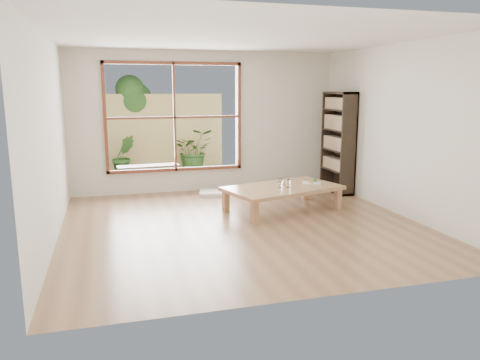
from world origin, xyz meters
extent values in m
plane|color=#95704A|center=(0.00, 0.00, 0.00)|extent=(5.00, 5.00, 0.00)
cube|color=tan|center=(0.84, 0.58, 0.36)|extent=(2.00, 1.46, 0.06)
cube|color=tan|center=(0.18, -0.04, 0.17)|extent=(0.11, 0.11, 0.34)
cube|color=tan|center=(-0.05, 0.75, 0.17)|extent=(0.11, 0.11, 0.34)
cube|color=tan|center=(1.73, 0.40, 0.17)|extent=(0.11, 0.11, 0.34)
cube|color=tan|center=(1.50, 1.20, 0.17)|extent=(0.11, 0.11, 0.34)
cube|color=white|center=(0.01, 1.99, 0.03)|extent=(0.57, 0.57, 0.07)
cube|color=#2D2219|center=(2.33, 1.62, 0.93)|extent=(0.30, 0.84, 1.86)
cylinder|color=silver|center=(0.90, 0.50, 0.46)|extent=(0.07, 0.07, 0.13)
cylinder|color=silver|center=(0.86, 0.71, 0.44)|extent=(0.07, 0.07, 0.10)
cylinder|color=silver|center=(0.87, 0.74, 0.44)|extent=(0.07, 0.07, 0.09)
cylinder|color=silver|center=(0.77, 0.52, 0.43)|extent=(0.07, 0.07, 0.09)
cube|color=white|center=(1.38, 0.65, 0.40)|extent=(0.34, 0.30, 0.02)
sphere|color=#46692A|center=(1.45, 0.69, 0.45)|extent=(0.07, 0.07, 0.07)
cube|color=#C97E2F|center=(1.34, 0.61, 0.42)|extent=(0.06, 0.06, 0.03)
cube|color=beige|center=(1.30, 0.68, 0.42)|extent=(0.08, 0.07, 0.02)
cylinder|color=silver|center=(1.41, 0.59, 0.42)|extent=(0.16, 0.07, 0.01)
cube|color=#332E25|center=(-0.60, 3.56, 0.00)|extent=(2.80, 2.00, 0.05)
cube|color=#2D2219|center=(-1.05, 3.16, 0.39)|extent=(1.24, 0.45, 0.05)
cube|color=#2D2219|center=(-1.61, 2.98, 0.19)|extent=(0.06, 0.06, 0.33)
cube|color=#2D2219|center=(-1.63, 3.25, 0.19)|extent=(0.06, 0.06, 0.33)
cube|color=#2D2219|center=(-0.47, 3.07, 0.19)|extent=(0.06, 0.06, 0.33)
cube|color=#2D2219|center=(-0.50, 3.34, 0.19)|extent=(0.06, 0.06, 0.33)
cube|color=tan|center=(-0.60, 4.56, 0.90)|extent=(2.80, 0.06, 1.80)
imported|color=#2E561F|center=(0.10, 4.41, 0.52)|extent=(0.91, 0.80, 0.99)
imported|color=#2E561F|center=(-1.50, 4.11, 0.48)|extent=(0.58, 0.51, 0.91)
cylinder|color=#4C3D2D|center=(-1.30, 4.86, 0.80)|extent=(0.14, 0.14, 1.60)
sphere|color=#2E561F|center=(-1.18, 4.86, 1.65)|extent=(0.84, 0.84, 0.84)
sphere|color=#2E561F|center=(-1.45, 4.94, 1.45)|extent=(0.70, 0.70, 0.70)
sphere|color=#2E561F|center=(-1.27, 4.76, 1.90)|extent=(0.64, 0.64, 0.64)
camera|label=1|loc=(-1.79, -6.23, 1.93)|focal=35.00mm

